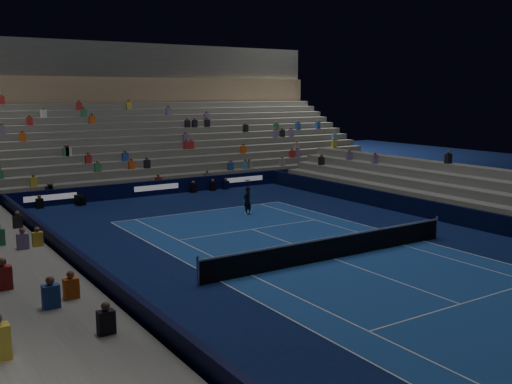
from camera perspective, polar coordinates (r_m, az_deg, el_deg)
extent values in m
plane|color=#0B1847|center=(25.07, 7.54, -6.45)|extent=(90.00, 90.00, 0.00)
cube|color=#1B4794|center=(25.07, 7.54, -6.44)|extent=(10.97, 23.77, 0.01)
cube|color=black|center=(40.48, -9.69, 0.40)|extent=(44.00, 0.25, 1.00)
cube|color=black|center=(31.97, 20.92, -2.57)|extent=(0.25, 37.00, 1.00)
cube|color=black|center=(20.26, -14.07, -9.12)|extent=(0.25, 37.00, 1.00)
cube|color=slate|center=(41.43, -10.23, 0.24)|extent=(44.00, 1.00, 0.50)
cube|color=slate|center=(42.31, -10.77, 0.76)|extent=(44.00, 1.00, 1.00)
cube|color=slate|center=(43.19, -11.29, 1.26)|extent=(44.00, 1.00, 1.50)
cube|color=slate|center=(44.07, -11.78, 1.74)|extent=(44.00, 1.00, 2.00)
cube|color=slate|center=(44.97, -12.26, 2.20)|extent=(44.00, 1.00, 2.50)
cube|color=slate|center=(45.87, -12.71, 2.64)|extent=(44.00, 1.00, 3.00)
cube|color=slate|center=(46.77, -13.16, 3.07)|extent=(44.00, 1.00, 3.50)
cube|color=slate|center=(47.68, -13.58, 3.47)|extent=(44.00, 1.00, 4.00)
cube|color=slate|center=(48.60, -13.99, 3.87)|extent=(44.00, 1.00, 4.50)
cube|color=slate|center=(49.52, -14.38, 4.24)|extent=(44.00, 1.00, 5.00)
cube|color=slate|center=(50.44, -14.76, 4.61)|extent=(44.00, 1.00, 5.50)
cube|color=slate|center=(51.37, -15.13, 4.96)|extent=(44.00, 1.00, 6.00)
cube|color=#8F7558|center=(52.26, -15.71, 9.51)|extent=(44.00, 0.60, 2.20)
cube|color=#41423F|center=(53.67, -16.30, 12.26)|extent=(44.00, 2.40, 3.00)
cube|color=slate|center=(32.66, 21.73, -2.82)|extent=(1.00, 37.00, 0.50)
cube|color=slate|center=(33.42, 22.75, -2.18)|extent=(1.00, 37.00, 1.00)
cube|color=slate|center=(20.12, -16.22, -10.11)|extent=(1.00, 37.00, 0.50)
cube|color=slate|center=(19.80, -19.06, -9.82)|extent=(1.00, 37.00, 1.00)
cube|color=slate|center=(19.52, -21.98, -9.50)|extent=(1.00, 37.00, 1.50)
cylinder|color=#B2B2B7|center=(21.46, -5.65, -7.66)|extent=(0.10, 0.10, 1.10)
cylinder|color=#B2B2B7|center=(29.39, 17.12, -3.29)|extent=(0.10, 0.10, 1.10)
cube|color=black|center=(24.95, 7.57, -5.46)|extent=(12.80, 0.03, 0.90)
cube|color=white|center=(24.83, 7.59, -4.37)|extent=(12.80, 0.04, 0.08)
imported|color=black|center=(33.47, -0.85, -0.85)|extent=(0.69, 0.57, 1.63)
cube|color=black|center=(38.00, -16.68, -0.75)|extent=(0.64, 0.71, 0.64)
cylinder|color=black|center=(37.52, -16.49, -0.57)|extent=(0.26, 0.38, 0.16)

